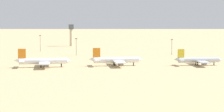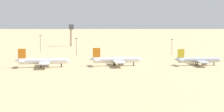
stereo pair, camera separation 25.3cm
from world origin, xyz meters
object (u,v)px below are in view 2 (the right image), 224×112
at_px(control_tower, 71,33).
at_px(parked_jet_orange_1, 43,61).
at_px(parked_jet_orange_2, 116,60).
at_px(light_pole_west, 172,46).
at_px(light_pole_east, 76,46).
at_px(light_pole_mid, 40,42).
at_px(parked_jet_yellow_3, 198,60).

bearing_deg(control_tower, parked_jet_orange_1, -98.11).
relative_size(parked_jet_orange_2, light_pole_west, 2.74).
height_order(control_tower, light_pole_east, control_tower).
xyz_separation_m(parked_jet_orange_1, control_tower, (26.57, 186.48, 9.87)).
xyz_separation_m(light_pole_west, light_pole_mid, (-108.75, 47.02, 0.95)).
xyz_separation_m(parked_jet_orange_1, light_pole_east, (25.75, 77.33, 4.29)).
distance_m(light_pole_west, light_pole_mid, 118.48).
bearing_deg(light_pole_west, control_tower, 124.43).
distance_m(parked_jet_orange_2, control_tower, 186.29).
xyz_separation_m(control_tower, light_pole_west, (78.00, -113.79, -6.11)).
bearing_deg(light_pole_mid, light_pole_west, -23.38).
distance_m(parked_jet_orange_2, light_pole_west, 91.29).
xyz_separation_m(parked_jet_orange_2, control_tower, (-20.83, 184.86, 9.92)).
distance_m(light_pole_mid, light_pole_east, 51.88).
distance_m(parked_jet_orange_1, light_pole_west, 127.41).
bearing_deg(parked_jet_yellow_3, light_pole_west, 89.89).
relative_size(parked_jet_yellow_3, light_pole_mid, 2.21).
distance_m(parked_jet_yellow_3, light_pole_east, 110.84).
distance_m(control_tower, light_pole_east, 109.30).
relative_size(parked_jet_yellow_3, control_tower, 1.44).
distance_m(control_tower, light_pole_west, 138.09).
height_order(parked_jet_orange_1, light_pole_east, light_pole_east).
bearing_deg(light_pole_mid, parked_jet_orange_1, -88.00).
bearing_deg(parked_jet_orange_2, parked_jet_yellow_3, -4.84).
bearing_deg(parked_jet_yellow_3, parked_jet_orange_2, 176.85).
bearing_deg(light_pole_west, light_pole_mid, 156.62).
height_order(light_pole_west, light_pole_mid, light_pole_mid).
height_order(parked_jet_orange_1, parked_jet_orange_2, parked_jet_orange_1).
distance_m(parked_jet_orange_2, light_pole_east, 78.86).
bearing_deg(parked_jet_orange_2, parked_jet_orange_1, -177.55).
relative_size(parked_jet_orange_1, light_pole_mid, 2.43).
height_order(parked_jet_yellow_3, control_tower, control_tower).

